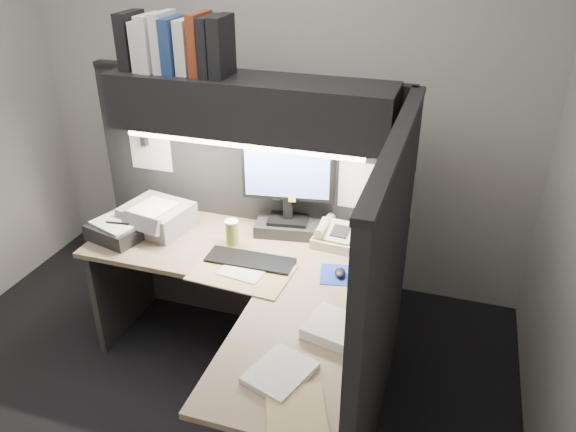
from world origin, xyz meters
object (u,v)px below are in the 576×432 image
object	(u,v)px
telephone	(336,236)
printer	(158,217)
desk	(258,364)
notebook_stack	(118,230)
monitor	(288,198)
keyboard	(250,261)
overhead_shelf	(249,106)
coffee_cup	(232,233)

from	to	relation	value
telephone	printer	distance (m)	1.07
desk	notebook_stack	size ratio (longest dim) A/B	5.61
desk	monitor	distance (m)	0.97
monitor	telephone	size ratio (longest dim) A/B	2.35
desk	monitor	bearing A→B (deg)	97.40
desk	printer	bearing A→B (deg)	143.83
keyboard	notebook_stack	world-z (taller)	notebook_stack
notebook_stack	overhead_shelf	bearing A→B (deg)	22.11
desk	keyboard	distance (m)	0.56
monitor	coffee_cup	bearing A→B (deg)	-147.54
monitor	keyboard	distance (m)	0.45
coffee_cup	printer	bearing A→B (deg)	175.22
overhead_shelf	printer	world-z (taller)	overhead_shelf
overhead_shelf	keyboard	xyz separation A→B (m)	(0.10, -0.32, -0.76)
overhead_shelf	keyboard	distance (m)	0.83
overhead_shelf	coffee_cup	bearing A→B (deg)	-112.25
coffee_cup	notebook_stack	distance (m)	0.68
printer	notebook_stack	size ratio (longest dim) A/B	1.21
printer	notebook_stack	distance (m)	0.24
desk	telephone	distance (m)	0.87
desk	notebook_stack	distance (m)	1.17
desk	coffee_cup	bearing A→B (deg)	121.82
overhead_shelf	notebook_stack	world-z (taller)	overhead_shelf
keyboard	notebook_stack	distance (m)	0.83
overhead_shelf	coffee_cup	world-z (taller)	overhead_shelf
coffee_cup	keyboard	bearing A→B (deg)	-42.77
keyboard	coffee_cup	distance (m)	0.24
telephone	notebook_stack	xyz separation A→B (m)	(-1.22, -0.32, -0.00)
desk	notebook_stack	world-z (taller)	notebook_stack
monitor	notebook_stack	size ratio (longest dim) A/B	1.86
telephone	notebook_stack	world-z (taller)	telephone
monitor	notebook_stack	distance (m)	1.01
telephone	coffee_cup	bearing A→B (deg)	-156.68
desk	notebook_stack	xyz separation A→B (m)	(-1.03, 0.46, 0.33)
keyboard	telephone	distance (m)	0.52
telephone	printer	world-z (taller)	printer
telephone	keyboard	bearing A→B (deg)	-134.06
overhead_shelf	monitor	world-z (taller)	overhead_shelf
desk	monitor	size ratio (longest dim) A/B	3.02
coffee_cup	desk	bearing A→B (deg)	-58.18
overhead_shelf	keyboard	size ratio (longest dim) A/B	3.23
desk	telephone	xyz separation A→B (m)	(0.19, 0.78, 0.33)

